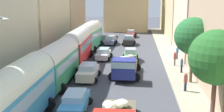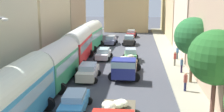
{
  "view_description": "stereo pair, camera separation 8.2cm",
  "coord_description": "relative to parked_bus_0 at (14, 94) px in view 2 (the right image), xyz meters",
  "views": [
    {
      "loc": [
        2.82,
        -9.05,
        8.14
      ],
      "look_at": [
        0.0,
        21.23,
        1.62
      ],
      "focal_mm": 44.77,
      "sensor_mm": 36.0,
      "label": 1
    },
    {
      "loc": [
        2.9,
        -9.05,
        8.14
      ],
      "look_at": [
        0.0,
        21.23,
        1.62
      ],
      "focal_mm": 44.77,
      "sensor_mm": 36.0,
      "label": 2
    }
  ],
  "objects": [
    {
      "name": "building_right_4",
      "position": [
        15.75,
        51.28,
        4.83
      ],
      "size": [
        5.83,
        12.51,
        14.13
      ],
      "color": "tan",
      "rests_on": "ground"
    },
    {
      "name": "car_4",
      "position": [
        2.57,
        10.9,
        -1.47
      ],
      "size": [
        2.35,
        4.34,
        1.58
      ],
      "color": "beige",
      "rests_on": "ground"
    },
    {
      "name": "pedestrian_1",
      "position": [
        12.14,
        13.84,
        -1.25
      ],
      "size": [
        0.43,
        0.43,
        1.77
      ],
      "color": "#281C3D",
      "rests_on": "ground"
    },
    {
      "name": "pedestrian_3",
      "position": [
        11.58,
        7.82,
        -1.23
      ],
      "size": [
        0.45,
        0.45,
        1.81
      ],
      "color": "#1E2144",
      "rests_on": "ground"
    },
    {
      "name": "sidewalk_right",
      "position": [
        11.85,
        20.5,
        -2.2
      ],
      "size": [
        2.5,
        70.0,
        0.14
      ],
      "primitive_type": "cube",
      "color": "gray",
      "rests_on": "ground"
    },
    {
      "name": "pedestrian_2",
      "position": [
        12.56,
        20.44,
        -1.24
      ],
      "size": [
        0.44,
        0.44,
        1.81
      ],
      "color": "#404A4E",
      "rests_on": "ground"
    },
    {
      "name": "parked_bus_0",
      "position": [
        0.0,
        0.0,
        0.0
      ],
      "size": [
        3.38,
        9.29,
        4.11
      ],
      "color": "teal",
      "rests_on": "ground"
    },
    {
      "name": "sidewalk_left",
      "position": [
        -2.65,
        20.5,
        -2.2
      ],
      "size": [
        2.5,
        70.0,
        0.14
      ],
      "primitive_type": "cube",
      "color": "gray",
      "rests_on": "ground"
    },
    {
      "name": "parked_bus_1",
      "position": [
        0.0,
        9.0,
        -0.05
      ],
      "size": [
        3.23,
        8.52,
        4.01
      ],
      "color": "#319062",
      "rests_on": "ground"
    },
    {
      "name": "car_6",
      "position": [
        2.75,
        31.79,
        -1.51
      ],
      "size": [
        2.31,
        4.18,
        1.53
      ],
      "color": "slate",
      "rests_on": "ground"
    },
    {
      "name": "building_right_2",
      "position": [
        15.67,
        24.27,
        2.69
      ],
      "size": [
        5.66,
        12.47,
        9.87
      ],
      "color": "beige",
      "rests_on": "ground"
    },
    {
      "name": "car_5",
      "position": [
        2.95,
        20.1,
        -1.53
      ],
      "size": [
        2.25,
        4.12,
        1.47
      ],
      "color": "silver",
      "rests_on": "ground"
    },
    {
      "name": "car_2",
      "position": [
        6.04,
        40.94,
        -1.54
      ],
      "size": [
        2.34,
        3.86,
        1.46
      ],
      "color": "#AA2C31",
      "rests_on": "ground"
    },
    {
      "name": "building_left_2",
      "position": [
        -6.35,
        23.36,
        2.3
      ],
      "size": [
        5.39,
        14.35,
        9.08
      ],
      "color": "beige",
      "rests_on": "ground"
    },
    {
      "name": "roadside_tree_1",
      "position": [
        12.5,
        2.52,
        2.01
      ],
      "size": [
        3.63,
        3.63,
        6.11
      ],
      "color": "brown",
      "rests_on": "ground"
    },
    {
      "name": "pedestrian_0",
      "position": [
        11.8,
        16.93,
        -1.21
      ],
      "size": [
        0.32,
        0.32,
        1.82
      ],
      "color": "#696357",
      "rests_on": "ground"
    },
    {
      "name": "cargo_truck_1",
      "position": [
        6.19,
        11.82,
        -1.08
      ],
      "size": [
        3.25,
        6.65,
        2.25
      ],
      "color": "navy",
      "rests_on": "ground"
    },
    {
      "name": "car_1",
      "position": [
        5.93,
        31.6,
        -1.45
      ],
      "size": [
        2.35,
        4.14,
        1.64
      ],
      "color": "black",
      "rests_on": "ground"
    },
    {
      "name": "car_3",
      "position": [
        3.05,
        2.93,
        -1.53
      ],
      "size": [
        2.35,
        4.42,
        1.45
      ],
      "color": "#3A91D0",
      "rests_on": "ground"
    },
    {
      "name": "parked_bus_3",
      "position": [
        -0.0,
        27.0,
        0.1
      ],
      "size": [
        3.53,
        8.57,
        4.28
      ],
      "color": "#31996B",
      "rests_on": "ground"
    },
    {
      "name": "building_left_3",
      "position": [
        -6.72,
        37.59,
        2.73
      ],
      "size": [
        6.21,
        13.45,
        9.94
      ],
      "color": "tan",
      "rests_on": "ground"
    },
    {
      "name": "ground_plane",
      "position": [
        4.6,
        20.5,
        -2.27
      ],
      "size": [
        154.0,
        154.0,
        0.0
      ],
      "primitive_type": "plane",
      "color": "#3D3F46"
    },
    {
      "name": "building_right_3",
      "position": [
        15.41,
        38.0,
        3.0
      ],
      "size": [
        5.08,
        13.03,
        10.49
      ],
      "color": "#CFAF81",
      "rests_on": "ground"
    },
    {
      "name": "car_0",
      "position": [
        6.53,
        19.6,
        -1.48
      ],
      "size": [
        2.21,
        3.75,
        1.6
      ],
      "color": "#53965A",
      "rests_on": "ground"
    },
    {
      "name": "roadside_tree_2",
      "position": [
        12.5,
        10.49,
        2.26
      ],
      "size": [
        3.5,
        3.5,
        6.3
      ],
      "color": "brown",
      "rests_on": "ground"
    },
    {
      "name": "parked_bus_2",
      "position": [
        -0.0,
        18.0,
        0.08
      ],
      "size": [
        3.43,
        9.95,
        4.22
      ],
      "color": "red",
      "rests_on": "ground"
    }
  ]
}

